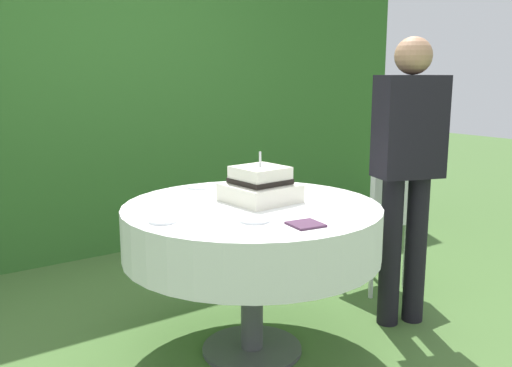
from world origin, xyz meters
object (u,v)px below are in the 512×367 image
(napkin_stack, at_px, (306,224))
(garden_chair, at_px, (382,210))
(serving_plate_left, at_px, (162,221))
(serving_plate_right, at_px, (250,186))
(cake_table, at_px, (252,230))
(serving_plate_near, at_px, (255,220))
(wedding_cake, at_px, (260,186))
(standing_person, at_px, (408,163))
(serving_plate_far, at_px, (199,187))

(napkin_stack, height_order, garden_chair, garden_chair)
(serving_plate_left, distance_m, garden_chair, 1.71)
(serving_plate_right, height_order, napkin_stack, serving_plate_right)
(cake_table, relative_size, serving_plate_near, 9.19)
(wedding_cake, height_order, standing_person, standing_person)
(serving_plate_far, xyz_separation_m, serving_plate_right, (0.24, -0.16, 0.00))
(napkin_stack, bearing_deg, standing_person, 13.98)
(napkin_stack, height_order, standing_person, standing_person)
(napkin_stack, distance_m, garden_chair, 1.39)
(wedding_cake, distance_m, serving_plate_near, 0.40)
(serving_plate_left, bearing_deg, wedding_cake, 8.11)
(wedding_cake, height_order, garden_chair, wedding_cake)
(serving_plate_near, bearing_deg, cake_table, 57.21)
(wedding_cake, bearing_deg, standing_person, -17.44)
(serving_plate_left, relative_size, standing_person, 0.08)
(serving_plate_left, xyz_separation_m, serving_plate_right, (0.74, 0.40, 0.00))
(serving_plate_far, height_order, standing_person, standing_person)
(serving_plate_far, height_order, napkin_stack, serving_plate_far)
(serving_plate_far, distance_m, napkin_stack, 0.96)
(serving_plate_near, height_order, serving_plate_far, same)
(serving_plate_right, distance_m, napkin_stack, 0.84)
(cake_table, height_order, serving_plate_far, serving_plate_far)
(wedding_cake, relative_size, serving_plate_far, 2.51)
(serving_plate_far, relative_size, napkin_stack, 1.02)
(cake_table, bearing_deg, serving_plate_far, 90.63)
(serving_plate_near, bearing_deg, serving_plate_left, 147.04)
(serving_plate_right, xyz_separation_m, garden_chair, (0.94, -0.15, -0.24))
(serving_plate_far, bearing_deg, wedding_cake, -79.37)
(cake_table, relative_size, wedding_cake, 3.74)
(wedding_cake, xyz_separation_m, serving_plate_near, (-0.25, -0.30, -0.07))
(serving_plate_near, xyz_separation_m, garden_chair, (1.34, 0.46, -0.24))
(cake_table, distance_m, garden_chair, 1.20)
(cake_table, relative_size, garden_chair, 1.43)
(wedding_cake, xyz_separation_m, standing_person, (0.81, -0.26, 0.08))
(wedding_cake, xyz_separation_m, garden_chair, (1.09, 0.16, -0.31))
(serving_plate_near, height_order, garden_chair, garden_chair)
(serving_plate_near, relative_size, serving_plate_right, 1.22)
(serving_plate_far, bearing_deg, serving_plate_near, -101.74)
(serving_plate_near, relative_size, standing_person, 0.09)
(wedding_cake, relative_size, standing_person, 0.21)
(garden_chair, distance_m, standing_person, 0.64)
(napkin_stack, bearing_deg, wedding_cake, 76.98)
(wedding_cake, distance_m, serving_plate_far, 0.48)
(serving_plate_right, bearing_deg, wedding_cake, -116.34)
(wedding_cake, bearing_deg, garden_chair, 8.48)
(cake_table, bearing_deg, wedding_cake, 27.86)
(standing_person, bearing_deg, wedding_cake, 162.56)
(cake_table, relative_size, standing_person, 0.80)
(cake_table, distance_m, serving_plate_right, 0.45)
(serving_plate_near, height_order, standing_person, standing_person)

